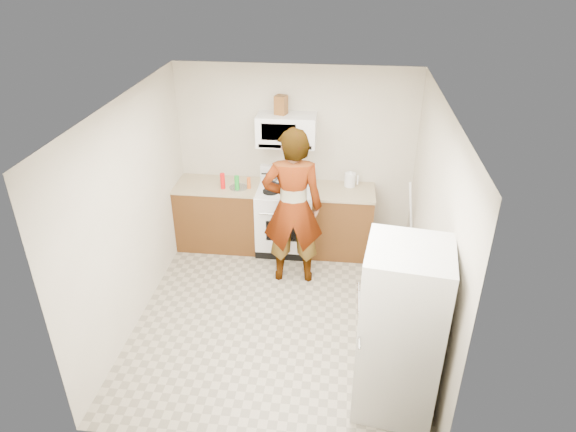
# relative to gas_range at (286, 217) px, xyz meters

# --- Properties ---
(floor) EXTENTS (3.60, 3.60, 0.00)m
(floor) POSITION_rel_gas_range_xyz_m (0.10, -1.48, -0.49)
(floor) COLOR gray
(floor) RESTS_ON ground
(back_wall) EXTENTS (3.20, 0.02, 2.50)m
(back_wall) POSITION_rel_gas_range_xyz_m (0.10, 0.31, 0.76)
(back_wall) COLOR beige
(back_wall) RESTS_ON floor
(right_wall) EXTENTS (0.02, 3.60, 2.50)m
(right_wall) POSITION_rel_gas_range_xyz_m (1.69, -1.48, 0.76)
(right_wall) COLOR beige
(right_wall) RESTS_ON floor
(cabinet_left) EXTENTS (1.12, 0.62, 0.90)m
(cabinet_left) POSITION_rel_gas_range_xyz_m (-0.94, 0.01, -0.04)
(cabinet_left) COLOR #563014
(cabinet_left) RESTS_ON floor
(counter_left) EXTENTS (1.14, 0.64, 0.03)m
(counter_left) POSITION_rel_gas_range_xyz_m (-0.94, 0.01, 0.43)
(counter_left) COLOR tan
(counter_left) RESTS_ON cabinet_left
(cabinet_right) EXTENTS (0.80, 0.62, 0.90)m
(cabinet_right) POSITION_rel_gas_range_xyz_m (0.78, 0.01, -0.04)
(cabinet_right) COLOR #563014
(cabinet_right) RESTS_ON floor
(counter_right) EXTENTS (0.82, 0.64, 0.03)m
(counter_right) POSITION_rel_gas_range_xyz_m (0.78, 0.01, 0.43)
(counter_right) COLOR tan
(counter_right) RESTS_ON cabinet_right
(gas_range) EXTENTS (0.76, 0.65, 1.13)m
(gas_range) POSITION_rel_gas_range_xyz_m (0.00, 0.00, 0.00)
(gas_range) COLOR white
(gas_range) RESTS_ON floor
(microwave) EXTENTS (0.76, 0.38, 0.40)m
(microwave) POSITION_rel_gas_range_xyz_m (0.00, 0.13, 1.21)
(microwave) COLOR white
(microwave) RESTS_ON back_wall
(person) EXTENTS (0.78, 0.55, 2.03)m
(person) POSITION_rel_gas_range_xyz_m (0.17, -0.71, 0.53)
(person) COLOR tan
(person) RESTS_ON floor
(fridge) EXTENTS (0.79, 0.79, 1.70)m
(fridge) POSITION_rel_gas_range_xyz_m (1.32, -2.63, 0.36)
(fridge) COLOR silver
(fridge) RESTS_ON floor
(kettle) EXTENTS (0.19, 0.19, 0.18)m
(kettle) POSITION_rel_gas_range_xyz_m (0.85, 0.16, 0.54)
(kettle) COLOR silver
(kettle) RESTS_ON counter_right
(jug) EXTENTS (0.17, 0.17, 0.24)m
(jug) POSITION_rel_gas_range_xyz_m (-0.07, 0.15, 1.53)
(jug) COLOR brown
(jug) RESTS_ON microwave
(saucepan) EXTENTS (0.25, 0.25, 0.11)m
(saucepan) POSITION_rel_gas_range_xyz_m (-0.13, 0.18, 0.52)
(saucepan) COLOR silver
(saucepan) RESTS_ON gas_range
(tray) EXTENTS (0.26, 0.18, 0.05)m
(tray) POSITION_rel_gas_range_xyz_m (0.16, -0.09, 0.47)
(tray) COLOR white
(tray) RESTS_ON gas_range
(bottle_spray) EXTENTS (0.08, 0.08, 0.21)m
(bottle_spray) POSITION_rel_gas_range_xyz_m (-0.83, -0.11, 0.56)
(bottle_spray) COLOR red
(bottle_spray) RESTS_ON counter_left
(bottle_hot_sauce) EXTENTS (0.05, 0.05, 0.15)m
(bottle_hot_sauce) POSITION_rel_gas_range_xyz_m (-0.48, -0.07, 0.53)
(bottle_hot_sauce) COLOR orange
(bottle_hot_sauce) RESTS_ON counter_left
(bottle_green_cap) EXTENTS (0.06, 0.06, 0.20)m
(bottle_green_cap) POSITION_rel_gas_range_xyz_m (-0.63, -0.13, 0.55)
(bottle_green_cap) COLOR green
(bottle_green_cap) RESTS_ON counter_left
(pot_lid) EXTENTS (0.31, 0.31, 0.01)m
(pot_lid) POSITION_rel_gas_range_xyz_m (-0.63, -0.07, 0.46)
(pot_lid) COLOR white
(pot_lid) RESTS_ON counter_left
(broom) EXTENTS (0.21, 0.20, 1.24)m
(broom) POSITION_rel_gas_range_xyz_m (1.67, -0.25, 0.14)
(broom) COLOR white
(broom) RESTS_ON floor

